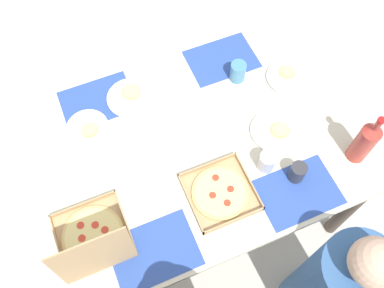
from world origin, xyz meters
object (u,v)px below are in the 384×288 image
(plate_near_right, at_px, (88,128))
(cup_clear_left, at_px, (297,172))
(pizza_box_corner_left, at_px, (93,240))
(cup_red, at_px, (267,162))
(pizza_box_center, at_px, (220,193))
(plate_middle, at_px, (131,97))
(soda_bottle, at_px, (365,142))
(plate_far_left, at_px, (287,77))
(plate_near_left, at_px, (274,131))
(diner_left_seat, at_px, (331,288))
(cup_dark, at_px, (238,72))

(plate_near_right, relative_size, cup_clear_left, 2.05)
(pizza_box_corner_left, bearing_deg, cup_red, -177.33)
(pizza_box_center, distance_m, plate_middle, 0.68)
(soda_bottle, bearing_deg, plate_far_left, -81.24)
(plate_far_left, relative_size, plate_near_right, 1.05)
(cup_clear_left, bearing_deg, pizza_box_center, -9.26)
(plate_near_right, distance_m, cup_clear_left, 1.01)
(plate_near_left, distance_m, cup_red, 0.20)
(pizza_box_corner_left, height_order, plate_near_right, pizza_box_corner_left)
(plate_far_left, distance_m, cup_clear_left, 0.56)
(pizza_box_corner_left, distance_m, plate_middle, 0.75)
(cup_clear_left, height_order, diner_left_seat, diner_left_seat)
(pizza_box_center, xyz_separation_m, cup_clear_left, (-0.35, 0.06, 0.04))
(diner_left_seat, bearing_deg, soda_bottle, -125.88)
(plate_middle, xyz_separation_m, cup_red, (-0.45, 0.60, 0.04))
(pizza_box_center, height_order, cup_clear_left, cup_clear_left)
(cup_dark, distance_m, diner_left_seat, 1.13)
(plate_far_left, bearing_deg, plate_near_left, 50.83)
(plate_near_left, height_order, plate_near_right, same)
(plate_near_right, bearing_deg, cup_red, 143.76)
(plate_far_left, bearing_deg, pizza_box_corner_left, 20.98)
(plate_near_left, bearing_deg, pizza_box_corner_left, 11.09)
(cup_clear_left, relative_size, cup_red, 0.95)
(plate_near_right, xyz_separation_m, cup_red, (-0.70, 0.51, 0.04))
(cup_dark, bearing_deg, plate_middle, -9.67)
(pizza_box_corner_left, bearing_deg, soda_bottle, 176.76)
(plate_middle, distance_m, cup_dark, 0.56)
(cup_red, bearing_deg, pizza_box_corner_left, 2.67)
(pizza_box_center, bearing_deg, cup_red, -170.85)
(pizza_box_corner_left, relative_size, plate_near_right, 1.64)
(plate_middle, bearing_deg, plate_near_left, 141.82)
(soda_bottle, xyz_separation_m, cup_red, (0.42, -0.11, -0.08))
(pizza_box_center, distance_m, diner_left_seat, 0.68)
(cup_red, distance_m, cup_dark, 0.52)
(plate_far_left, distance_m, cup_dark, 0.26)
(plate_near_left, bearing_deg, plate_far_left, -129.17)
(plate_middle, xyz_separation_m, soda_bottle, (-0.87, 0.71, 0.12))
(plate_far_left, height_order, cup_dark, cup_dark)
(plate_far_left, bearing_deg, cup_red, 50.33)
(plate_near_right, distance_m, cup_red, 0.87)
(plate_middle, xyz_separation_m, cup_clear_left, (-0.56, 0.70, 0.04))
(plate_middle, relative_size, cup_clear_left, 2.38)
(pizza_box_corner_left, xyz_separation_m, plate_near_left, (-0.96, -0.19, -0.04))
(plate_near_left, height_order, soda_bottle, soda_bottle)
(plate_near_left, relative_size, diner_left_seat, 0.20)
(cup_dark, bearing_deg, pizza_box_center, 57.63)
(plate_middle, bearing_deg, pizza_box_center, 107.51)
(plate_near_right, xyz_separation_m, cup_clear_left, (-0.81, 0.61, 0.04))
(plate_near_right, xyz_separation_m, cup_dark, (-0.80, 0.00, 0.04))
(plate_middle, height_order, cup_clear_left, cup_clear_left)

